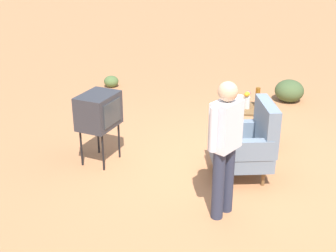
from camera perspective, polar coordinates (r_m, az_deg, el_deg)
The scene contains 10 objects.
ground_plane at distance 6.64m, azimuth 7.30°, elevation -5.10°, with size 60.00×60.00×0.00m, color #C17A4C.
armchair at distance 6.24m, azimuth 9.94°, elevation -2.06°, with size 0.90×0.92×1.06m.
side_table at distance 7.14m, azimuth 11.02°, elevation 1.48°, with size 0.56×0.56×0.63m.
tv_on_stand at distance 6.51m, azimuth -8.59°, elevation 1.83°, with size 0.70×0.59×1.03m.
person_standing at distance 5.16m, azimuth 7.09°, elevation -1.98°, with size 0.50×0.38×1.64m.
bottle_tall_amber at distance 7.13m, azimuth 11.03°, elevation 3.54°, with size 0.07×0.07×0.30m, color brown.
soda_can_blue at distance 6.91m, azimuth 11.51°, elevation 2.10°, with size 0.07×0.07×0.12m, color blue.
flower_vase at distance 7.02m, azimuth 9.77°, elevation 3.32°, with size 0.15×0.10×0.27m.
shrub_near at distance 10.05m, azimuth -7.05°, elevation 5.51°, with size 0.32×0.32×0.24m, color #516B38.
shrub_far at distance 9.37m, azimuth 14.79°, elevation 4.24°, with size 0.56×0.56×0.44m, color #475B33.
Camera 1 is at (5.87, 0.05, 3.09)m, focal length 49.20 mm.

